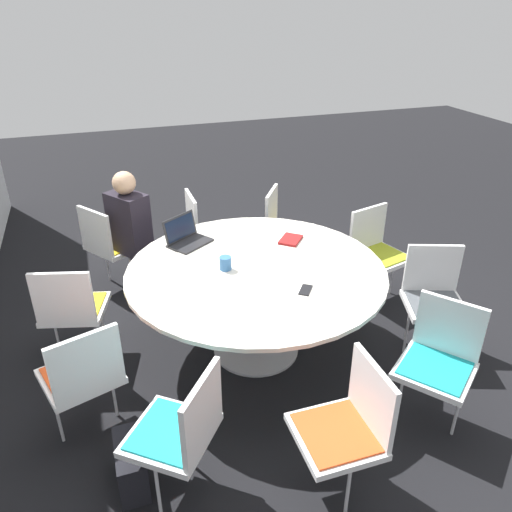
{
  "coord_description": "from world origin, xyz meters",
  "views": [
    {
      "loc": [
        -3.03,
        1.03,
        2.51
      ],
      "look_at": [
        0.0,
        0.0,
        0.84
      ],
      "focal_mm": 35.0,
      "sensor_mm": 36.0,
      "label": 1
    }
  ],
  "objects_px": {
    "chair_1": "(71,306)",
    "coffee_cup": "(225,263)",
    "chair_9": "(205,227)",
    "chair_5": "(440,356)",
    "chair_6": "(434,293)",
    "cell_phone": "(306,290)",
    "spiral_notebook": "(291,240)",
    "handbag": "(131,464)",
    "person_0": "(131,225)",
    "laptop": "(186,237)",
    "chair_0": "(109,241)",
    "chair_2": "(83,373)",
    "chair_3": "(181,428)",
    "chair_8": "(284,224)",
    "chair_7": "(376,248)",
    "chair_4": "(348,423)"
  },
  "relations": [
    {
      "from": "chair_8",
      "to": "coffee_cup",
      "type": "bearing_deg",
      "value": -5.73
    },
    {
      "from": "chair_1",
      "to": "chair_9",
      "type": "distance_m",
      "value": 1.64
    },
    {
      "from": "chair_7",
      "to": "chair_9",
      "type": "relative_size",
      "value": 1.0
    },
    {
      "from": "cell_phone",
      "to": "chair_4",
      "type": "bearing_deg",
      "value": 170.23
    },
    {
      "from": "chair_6",
      "to": "cell_phone",
      "type": "height_order",
      "value": "chair_6"
    },
    {
      "from": "chair_4",
      "to": "chair_5",
      "type": "distance_m",
      "value": 0.87
    },
    {
      "from": "chair_0",
      "to": "chair_5",
      "type": "height_order",
      "value": "same"
    },
    {
      "from": "chair_1",
      "to": "cell_phone",
      "type": "distance_m",
      "value": 1.71
    },
    {
      "from": "chair_5",
      "to": "chair_7",
      "type": "xyz_separation_m",
      "value": [
        1.47,
        -0.43,
        0.0
      ]
    },
    {
      "from": "chair_5",
      "to": "laptop",
      "type": "height_order",
      "value": "laptop"
    },
    {
      "from": "person_0",
      "to": "cell_phone",
      "type": "bearing_deg",
      "value": -1.87
    },
    {
      "from": "chair_3",
      "to": "chair_4",
      "type": "bearing_deg",
      "value": -68.24
    },
    {
      "from": "chair_7",
      "to": "handbag",
      "type": "height_order",
      "value": "chair_7"
    },
    {
      "from": "chair_3",
      "to": "chair_9",
      "type": "bearing_deg",
      "value": 21.96
    },
    {
      "from": "chair_2",
      "to": "chair_9",
      "type": "relative_size",
      "value": 1.0
    },
    {
      "from": "chair_2",
      "to": "coffee_cup",
      "type": "relative_size",
      "value": 8.55
    },
    {
      "from": "chair_1",
      "to": "coffee_cup",
      "type": "height_order",
      "value": "chair_1"
    },
    {
      "from": "chair_0",
      "to": "coffee_cup",
      "type": "bearing_deg",
      "value": -3.05
    },
    {
      "from": "chair_8",
      "to": "spiral_notebook",
      "type": "height_order",
      "value": "chair_8"
    },
    {
      "from": "chair_5",
      "to": "chair_9",
      "type": "distance_m",
      "value": 2.57
    },
    {
      "from": "chair_9",
      "to": "chair_1",
      "type": "bearing_deg",
      "value": -49.97
    },
    {
      "from": "chair_1",
      "to": "spiral_notebook",
      "type": "relative_size",
      "value": 3.31
    },
    {
      "from": "cell_phone",
      "to": "chair_1",
      "type": "bearing_deg",
      "value": 65.2
    },
    {
      "from": "chair_1",
      "to": "coffee_cup",
      "type": "xyz_separation_m",
      "value": [
        -0.25,
        -1.11,
        0.29
      ]
    },
    {
      "from": "person_0",
      "to": "chair_1",
      "type": "bearing_deg",
      "value": -65.76
    },
    {
      "from": "chair_3",
      "to": "coffee_cup",
      "type": "xyz_separation_m",
      "value": [
        1.16,
        -0.57,
        0.29
      ]
    },
    {
      "from": "person_0",
      "to": "handbag",
      "type": "distance_m",
      "value": 2.2
    },
    {
      "from": "chair_6",
      "to": "handbag",
      "type": "xyz_separation_m",
      "value": [
        -0.52,
        2.36,
        -0.37
      ]
    },
    {
      "from": "chair_5",
      "to": "chair_1",
      "type": "bearing_deg",
      "value": 21.58
    },
    {
      "from": "chair_0",
      "to": "coffee_cup",
      "type": "relative_size",
      "value": 8.55
    },
    {
      "from": "chair_2",
      "to": "chair_3",
      "type": "bearing_deg",
      "value": -70.46
    },
    {
      "from": "chair_9",
      "to": "spiral_notebook",
      "type": "xyz_separation_m",
      "value": [
        -1.01,
        -0.48,
        0.25
      ]
    },
    {
      "from": "chair_9",
      "to": "spiral_notebook",
      "type": "height_order",
      "value": "chair_9"
    },
    {
      "from": "chair_3",
      "to": "person_0",
      "type": "height_order",
      "value": "person_0"
    },
    {
      "from": "chair_3",
      "to": "chair_8",
      "type": "height_order",
      "value": "same"
    },
    {
      "from": "laptop",
      "to": "coffee_cup",
      "type": "height_order",
      "value": "laptop"
    },
    {
      "from": "chair_2",
      "to": "chair_6",
      "type": "xyz_separation_m",
      "value": [
        0.08,
        -2.56,
        0.0
      ]
    },
    {
      "from": "chair_6",
      "to": "chair_0",
      "type": "bearing_deg",
      "value": -17.18
    },
    {
      "from": "chair_5",
      "to": "laptop",
      "type": "bearing_deg",
      "value": 0.93
    },
    {
      "from": "chair_5",
      "to": "chair_9",
      "type": "height_order",
      "value": "same"
    },
    {
      "from": "chair_4",
      "to": "chair_8",
      "type": "xyz_separation_m",
      "value": [
        2.52,
        -0.64,
        0.0
      ]
    },
    {
      "from": "chair_3",
      "to": "handbag",
      "type": "distance_m",
      "value": 0.49
    },
    {
      "from": "chair_0",
      "to": "handbag",
      "type": "xyz_separation_m",
      "value": [
        -2.26,
        0.09,
        -0.37
      ]
    },
    {
      "from": "chair_3",
      "to": "spiral_notebook",
      "type": "height_order",
      "value": "chair_3"
    },
    {
      "from": "person_0",
      "to": "cell_phone",
      "type": "relative_size",
      "value": 7.81
    },
    {
      "from": "chair_8",
      "to": "chair_7",
      "type": "bearing_deg",
      "value": 72.19
    },
    {
      "from": "coffee_cup",
      "to": "cell_phone",
      "type": "bearing_deg",
      "value": -136.91
    },
    {
      "from": "spiral_notebook",
      "to": "handbag",
      "type": "relative_size",
      "value": 0.71
    },
    {
      "from": "chair_0",
      "to": "chair_3",
      "type": "relative_size",
      "value": 1.0
    },
    {
      "from": "coffee_cup",
      "to": "handbag",
      "type": "distance_m",
      "value": 1.46
    }
  ]
}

